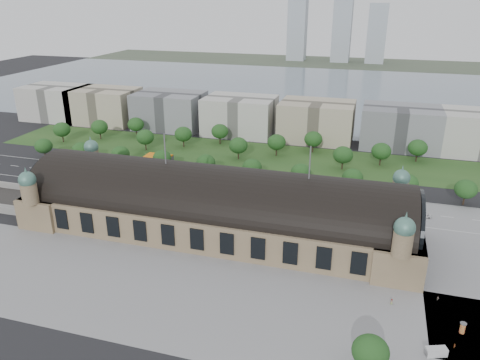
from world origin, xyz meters
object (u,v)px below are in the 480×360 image
(bus_mid, at_px, (220,197))
(pedestrian_1, at_px, (454,346))
(traffic_car_6, at_px, (424,216))
(advertising_column, at_px, (463,328))
(traffic_car_4, at_px, (277,202))
(pedestrian_0, at_px, (392,302))
(petrol_station, at_px, (162,158))
(parked_car_4, at_px, (178,199))
(traffic_car_3, at_px, (193,179))
(parked_car_0, at_px, (73,186))
(parked_car_1, at_px, (112,187))
(traffic_car_1, at_px, (83,170))
(traffic_car_5, at_px, (346,199))
(bus_east, at_px, (311,208))
(traffic_car_2, at_px, (104,180))
(parked_car_6, at_px, (147,192))
(pedestrian_2, at_px, (438,298))
(parked_car_3, at_px, (159,197))
(van_south, at_px, (435,352))
(traffic_car_0, at_px, (40,170))
(bus_west, at_px, (223,192))
(parked_car_2, at_px, (121,188))
(parked_car_5, at_px, (178,200))

(bus_mid, xyz_separation_m, pedestrian_1, (88.82, -71.71, -0.64))
(traffic_car_6, bearing_deg, advertising_column, 11.10)
(traffic_car_4, height_order, pedestrian_0, pedestrian_0)
(petrol_station, relative_size, parked_car_4, 3.14)
(traffic_car_3, xyz_separation_m, parked_car_0, (-51.60, -24.96, -0.01))
(traffic_car_3, relative_size, parked_car_1, 0.84)
(traffic_car_1, bearing_deg, traffic_car_5, -86.46)
(bus_mid, bearing_deg, traffic_car_4, -84.50)
(bus_east, distance_m, advertising_column, 82.13)
(traffic_car_6, relative_size, parked_car_0, 1.33)
(traffic_car_1, bearing_deg, traffic_car_2, -113.78)
(parked_car_6, xyz_separation_m, pedestrian_2, (121.91, -49.00, 0.08))
(parked_car_3, relative_size, van_south, 0.70)
(petrol_station, height_order, pedestrian_1, petrol_station)
(traffic_car_4, xyz_separation_m, advertising_column, (66.65, -68.82, 0.90))
(traffic_car_0, xyz_separation_m, bus_east, (142.90, -8.34, 1.07))
(bus_west, bearing_deg, petrol_station, 54.95)
(traffic_car_1, xyz_separation_m, traffic_car_2, (18.83, -9.56, -0.07))
(traffic_car_4, bearing_deg, bus_mid, -87.29)
(traffic_car_1, height_order, parked_car_3, traffic_car_1)
(parked_car_4, distance_m, bus_east, 58.93)
(parked_car_6, bearing_deg, parked_car_2, -114.75)
(traffic_car_5, relative_size, pedestrian_0, 2.35)
(traffic_car_1, xyz_separation_m, traffic_car_6, (167.43, -6.71, 0.02))
(parked_car_2, xyz_separation_m, parked_car_3, (21.86, -4.00, -0.05))
(parked_car_5, bearing_deg, petrol_station, 176.83)
(pedestrian_0, bearing_deg, pedestrian_2, 35.18)
(traffic_car_6, height_order, pedestrian_0, pedestrian_0)
(bus_mid, bearing_deg, advertising_column, -129.42)
(traffic_car_1, xyz_separation_m, parked_car_6, (45.64, -16.83, 0.11))
(parked_car_4, relative_size, bus_west, 0.33)
(van_south, distance_m, pedestrian_0, 21.63)
(parked_car_3, xyz_separation_m, bus_west, (26.62, 11.00, 1.17))
(parked_car_5, relative_size, parked_car_6, 0.80)
(parked_car_4, bearing_deg, traffic_car_0, -121.14)
(parked_car_3, distance_m, bus_west, 28.82)
(traffic_car_5, distance_m, advertising_column, 88.69)
(bus_mid, relative_size, bus_east, 0.79)
(bus_east, xyz_separation_m, pedestrian_2, (45.84, -51.00, -0.96))
(traffic_car_0, height_order, parked_car_6, parked_car_6)
(pedestrian_2, bearing_deg, traffic_car_2, 67.87)
(traffic_car_0, relative_size, pedestrian_2, 2.57)
(petrol_station, height_order, traffic_car_2, petrol_station)
(petrol_station, height_order, bus_mid, petrol_station)
(parked_car_5, height_order, advertising_column, advertising_column)
(advertising_column, bearing_deg, traffic_car_2, 155.56)
(traffic_car_0, xyz_separation_m, parked_car_6, (66.84, -10.34, 0.03))
(parked_car_1, distance_m, parked_car_6, 18.00)
(pedestrian_1, bearing_deg, parked_car_5, 114.72)
(parked_car_3, height_order, parked_car_4, parked_car_4)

